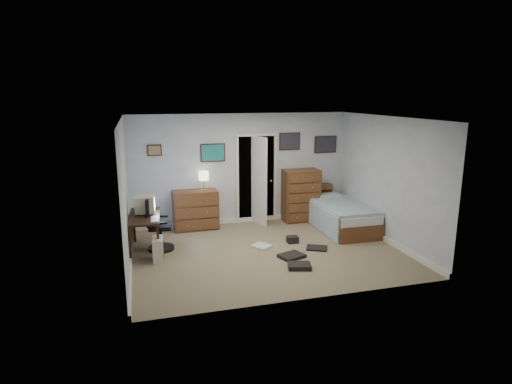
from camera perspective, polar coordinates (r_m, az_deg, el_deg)
floor at (r=8.19m, az=1.44°, el=-7.99°), size 5.00×4.00×0.02m
computer_desk at (r=8.32m, az=-15.19°, el=-4.13°), size 0.63×1.25×0.70m
crt_monitor at (r=8.37m, az=-14.61°, el=-1.61°), size 0.38×0.36×0.34m
keyboard at (r=7.93m, az=-13.32°, el=-3.55°), size 0.16×0.38×0.02m
pc_tower at (r=7.90m, az=-12.91°, el=-7.43°), size 0.21×0.40×0.42m
office_chair at (r=8.36m, az=-13.02°, el=-4.98°), size 0.54×0.54×1.01m
media_stack at (r=9.92m, az=-15.48°, el=-2.20°), size 0.17×0.17×0.81m
low_dresser at (r=9.49m, az=-8.06°, el=-2.37°), size 0.97×0.50×0.86m
table_lamp at (r=9.35m, az=-6.99°, el=2.07°), size 0.22×0.22×0.42m
doorway at (r=10.11m, az=-0.42°, el=2.04°), size 0.96×1.12×2.05m
tall_dresser at (r=10.03m, az=5.98°, el=-0.44°), size 0.83×0.50×1.21m
headboard_bookcase at (r=10.31m, az=7.63°, el=-1.11°), size 0.91×0.25×0.82m
bed at (r=9.61m, az=11.23°, el=-3.10°), size 1.06×1.94×0.63m
wall_posters at (r=9.78m, az=1.29°, el=6.08°), size 4.38×0.04×0.60m
floor_clutter at (r=8.04m, az=4.91°, el=-8.11°), size 1.46×1.56×0.14m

